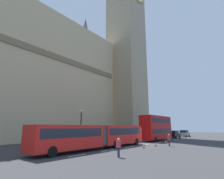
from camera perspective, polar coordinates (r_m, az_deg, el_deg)
The scene contains 13 objects.
ground_plane at distance 30.15m, azimuth 11.16°, elevation -16.80°, with size 160.00×160.00×0.00m, color #333335.
lane_centre_marking at distance 33.71m, azimuth 14.38°, elevation -16.12°, with size 39.00×0.16×0.01m.
clock_tower at distance 65.38m, azimuth 4.42°, elevation 21.82°, with size 10.97×10.97×73.84m.
articulated_bus at distance 23.47m, azimuth -4.50°, elevation -14.16°, with size 18.09×2.54×2.90m.
double_decker_bus at distance 38.19m, azimuth 13.96°, elevation -11.54°, with size 9.95×2.54×4.90m.
sedan_lead at distance 48.28m, azimuth 19.22°, elevation -13.38°, with size 4.40×1.86×1.85m.
sedan_trailing at distance 56.03m, azimuth 22.12°, elevation -12.88°, with size 4.40×1.86×1.85m.
traffic_cone_west at distance 24.90m, azimuth 10.10°, elevation -17.26°, with size 0.36×0.36×0.58m.
traffic_cone_middle at distance 27.55m, azimuth 13.75°, elevation -16.58°, with size 0.36×0.36×0.58m.
traffic_cone_east at distance 33.01m, azimuth 16.78°, elevation -15.60°, with size 0.36×0.36×0.58m.
street_lamp at distance 27.45m, azimuth -9.89°, elevation -10.96°, with size 0.44×0.44×5.27m.
pedestrian_near_cones at distance 17.10m, azimuth 2.10°, elevation -17.83°, with size 0.46×0.44×1.69m.
pedestrian_by_kerb at distance 28.07m, azimuth 17.73°, elevation -14.98°, with size 0.36×0.43×1.69m.
Camera 1 is at (-26.63, -13.88, 2.67)m, focal length 28.64 mm.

